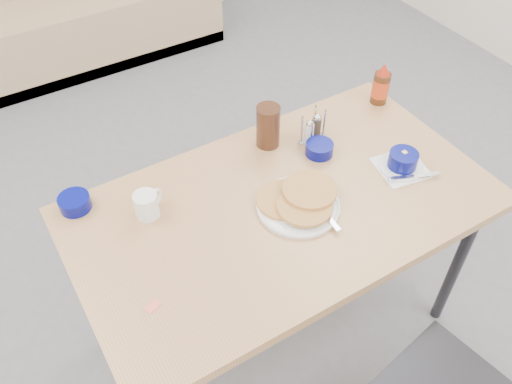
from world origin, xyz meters
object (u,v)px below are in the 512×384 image
grits_setting (403,162)px  condiment_caddy (313,131)px  pancake_plate (299,202)px  amber_tumbler (268,126)px  creamer_bowl (75,203)px  dining_table (283,216)px  coffee_mug (147,204)px  syrup_bottle (381,86)px  booth_bench (72,9)px  butter_bowl (319,149)px

grits_setting → condiment_caddy: size_ratio=1.70×
pancake_plate → amber_tumbler: size_ratio=1.82×
creamer_bowl → amber_tumbler: amber_tumbler is taller
dining_table → coffee_mug: (-0.40, 0.19, 0.11)m
coffee_mug → condiment_caddy: condiment_caddy is taller
condiment_caddy → syrup_bottle: (0.37, 0.06, 0.03)m
dining_table → syrup_bottle: size_ratio=8.00×
booth_bench → dining_table: (0.00, -2.53, 0.35)m
dining_table → condiment_caddy: bearing=38.9°
pancake_plate → grits_setting: bearing=-5.0°
amber_tumbler → coffee_mug: bearing=-169.4°
creamer_bowl → syrup_bottle: 1.24m
creamer_bowl → syrup_bottle: (1.23, -0.06, 0.05)m
booth_bench → syrup_bottle: booth_bench is taller
pancake_plate → amber_tumbler: amber_tumbler is taller
grits_setting → dining_table: bearing=170.8°
booth_bench → coffee_mug: bearing=-99.7°
pancake_plate → coffee_mug: size_ratio=2.70×
pancake_plate → amber_tumbler: (0.08, 0.32, 0.06)m
butter_bowl → amber_tumbler: size_ratio=0.62×
pancake_plate → condiment_caddy: bearing=47.3°
dining_table → booth_bench: bearing=90.0°
pancake_plate → grits_setting: (0.41, -0.04, 0.01)m
grits_setting → creamer_bowl: bearing=158.4°
coffee_mug → creamer_bowl: size_ratio=1.06×
booth_bench → coffee_mug: size_ratio=17.22×
creamer_bowl → syrup_bottle: syrup_bottle is taller
booth_bench → coffee_mug: (-0.40, -2.34, 0.46)m
grits_setting → amber_tumbler: bearing=132.7°
dining_table → amber_tumbler: bearing=67.4°
syrup_bottle → amber_tumbler: bearing=178.8°
booth_bench → amber_tumbler: booth_bench is taller
dining_table → creamer_bowl: (-0.59, 0.34, 0.08)m
booth_bench → pancake_plate: bearing=-89.2°
syrup_bottle → dining_table: bearing=-156.7°
condiment_caddy → syrup_bottle: 0.37m
booth_bench → syrup_bottle: size_ratio=10.85×
condiment_caddy → syrup_bottle: syrup_bottle is taller
coffee_mug → grits_setting: bearing=-17.1°
condiment_caddy → amber_tumbler: bearing=136.9°
condiment_caddy → butter_bowl: bearing=-127.0°
booth_bench → creamer_bowl: bearing=-105.1°
creamer_bowl → coffee_mug: bearing=-37.9°
grits_setting → condiment_caddy: condiment_caddy is taller
coffee_mug → creamer_bowl: coffee_mug is taller
grits_setting → syrup_bottle: (0.19, 0.35, 0.05)m
booth_bench → pancake_plate: (0.04, -2.57, 0.43)m
booth_bench → butter_bowl: bearing=-84.1°
creamer_bowl → condiment_caddy: 0.87m
condiment_caddy → syrup_bottle: bearing=-11.2°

